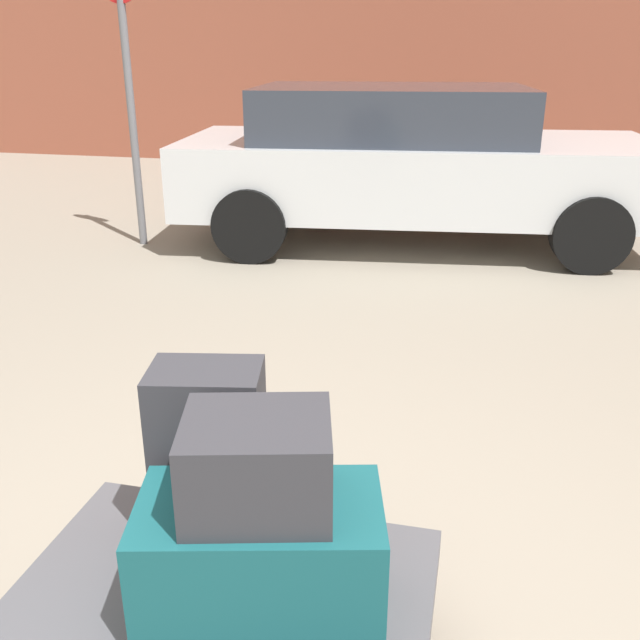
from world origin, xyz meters
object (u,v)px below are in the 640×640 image
suitcase_charcoal_center (210,454)px  no_parking_sign (127,67)px  duffel_bag_teal_rear_left (261,558)px  parked_car (410,161)px  luggage_cart (225,606)px  duffel_bag_charcoal_topmost_pile (257,463)px

suitcase_charcoal_center → no_parking_sign: size_ratio=0.22×
duffel_bag_teal_rear_left → no_parking_sign: no_parking_sign is taller
suitcase_charcoal_center → parked_car: (0.05, 4.93, 0.14)m
luggage_cart → suitcase_charcoal_center: size_ratio=2.07×
duffel_bag_teal_rear_left → parked_car: 5.22m
luggage_cart → no_parking_sign: (-2.49, 4.47, 1.32)m
duffel_bag_charcoal_topmost_pile → parked_car: 5.22m
parked_car → suitcase_charcoal_center: bearing=-90.6°
parked_car → duffel_bag_charcoal_topmost_pile: bearing=-87.9°
duffel_bag_charcoal_topmost_pile → luggage_cart: bearing=143.5°
luggage_cart → duffel_bag_teal_rear_left: 0.28m
luggage_cart → duffel_bag_teal_rear_left: size_ratio=1.84×
duffel_bag_charcoal_topmost_pile → duffel_bag_teal_rear_left: bearing=0.0°
duffel_bag_charcoal_topmost_pile → no_parking_sign: size_ratio=0.14×
luggage_cart → suitcase_charcoal_center: suitcase_charcoal_center is taller
duffel_bag_teal_rear_left → duffel_bag_charcoal_topmost_pile: duffel_bag_charcoal_topmost_pile is taller
suitcase_charcoal_center → duffel_bag_teal_rear_left: bearing=-59.7°
duffel_bag_teal_rear_left → suitcase_charcoal_center: bearing=117.8°
duffel_bag_teal_rear_left → luggage_cart: bearing=144.1°
luggage_cart → duffel_bag_charcoal_topmost_pile: bearing=-22.2°
duffel_bag_charcoal_topmost_pile → parked_car: size_ratio=0.08×
luggage_cart → suitcase_charcoal_center: bearing=116.7°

